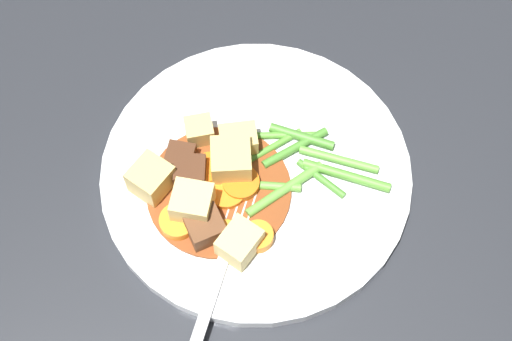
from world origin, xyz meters
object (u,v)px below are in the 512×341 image
at_px(carrot_slice_3, 258,237).
at_px(meat_chunk_0, 205,227).
at_px(meat_chunk_1, 190,173).
at_px(carrot_slice_2, 226,191).
at_px(potato_chunk_2, 240,243).
at_px(carrot_slice_5, 241,184).
at_px(meat_chunk_2, 181,158).
at_px(potato_chunk_1, 199,131).
at_px(fork, 219,273).
at_px(carrot_slice_4, 225,235).
at_px(dinner_plate, 256,174).
at_px(potato_chunk_5, 231,162).
at_px(potato_chunk_3, 238,141).
at_px(potato_chunk_0, 193,205).
at_px(carrot_slice_0, 178,222).
at_px(potato_chunk_4, 151,179).
at_px(carrot_slice_1, 210,169).

relative_size(carrot_slice_3, meat_chunk_0, 0.89).
bearing_deg(meat_chunk_1, carrot_slice_2, 139.62).
xyz_separation_m(carrot_slice_2, potato_chunk_2, (0.00, 0.05, 0.01)).
xyz_separation_m(carrot_slice_5, meat_chunk_2, (0.04, -0.04, 0.00)).
distance_m(potato_chunk_1, potato_chunk_2, 0.12).
height_order(meat_chunk_2, fork, meat_chunk_2).
bearing_deg(meat_chunk_1, carrot_slice_4, 102.52).
height_order(dinner_plate, potato_chunk_5, potato_chunk_5).
bearing_deg(carrot_slice_5, meat_chunk_1, -26.62).
height_order(potato_chunk_2, meat_chunk_2, potato_chunk_2).
relative_size(carrot_slice_2, potato_chunk_3, 1.06).
distance_m(potato_chunk_0, meat_chunk_0, 0.02).
xyz_separation_m(meat_chunk_1, fork, (0.00, 0.09, -0.01)).
xyz_separation_m(carrot_slice_0, potato_chunk_3, (-0.07, -0.06, 0.01)).
distance_m(potato_chunk_2, meat_chunk_2, 0.10).
xyz_separation_m(carrot_slice_3, carrot_slice_5, (-0.00, -0.05, -0.00)).
xyz_separation_m(potato_chunk_3, meat_chunk_0, (0.05, 0.07, -0.00)).
height_order(carrot_slice_3, potato_chunk_2, potato_chunk_2).
bearing_deg(potato_chunk_4, carrot_slice_1, 179.19).
relative_size(potato_chunk_0, potato_chunk_2, 1.03).
distance_m(dinner_plate, potato_chunk_2, 0.08).
xyz_separation_m(carrot_slice_0, potato_chunk_0, (-0.02, -0.01, 0.01)).
relative_size(carrot_slice_3, potato_chunk_5, 0.76).
bearing_deg(fork, meat_chunk_1, -90.06).
height_order(meat_chunk_0, fork, meat_chunk_0).
distance_m(dinner_plate, meat_chunk_0, 0.08).
height_order(potato_chunk_5, meat_chunk_1, potato_chunk_5).
distance_m(dinner_plate, meat_chunk_1, 0.06).
bearing_deg(fork, potato_chunk_4, -70.24).
bearing_deg(meat_chunk_1, meat_chunk_0, 88.87).
xyz_separation_m(carrot_slice_3, potato_chunk_1, (0.02, -0.11, 0.01)).
distance_m(carrot_slice_1, potato_chunk_4, 0.05).
bearing_deg(carrot_slice_2, meat_chunk_0, 49.02).
bearing_deg(carrot_slice_3, potato_chunk_5, -87.29).
xyz_separation_m(potato_chunk_0, meat_chunk_2, (-0.00, -0.05, -0.01)).
height_order(potato_chunk_1, meat_chunk_0, same).
bearing_deg(potato_chunk_5, potato_chunk_4, -3.83).
relative_size(carrot_slice_4, meat_chunk_2, 0.99).
height_order(carrot_slice_4, potato_chunk_5, potato_chunk_5).
bearing_deg(carrot_slice_4, meat_chunk_1, -77.48).
xyz_separation_m(carrot_slice_0, carrot_slice_5, (-0.06, -0.02, -0.00)).
distance_m(potato_chunk_1, meat_chunk_2, 0.03).
height_order(carrot_slice_5, potato_chunk_3, potato_chunk_3).
bearing_deg(potato_chunk_5, potato_chunk_0, 35.57).
bearing_deg(carrot_slice_1, meat_chunk_2, -35.93).
distance_m(potato_chunk_3, potato_chunk_4, 0.09).
bearing_deg(potato_chunk_1, potato_chunk_2, 92.25).
relative_size(potato_chunk_1, meat_chunk_2, 1.01).
distance_m(potato_chunk_5, meat_chunk_1, 0.04).
bearing_deg(fork, dinner_plate, -124.49).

